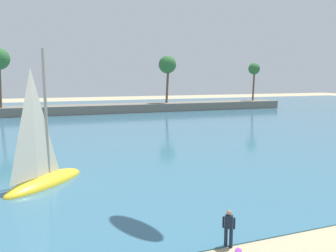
% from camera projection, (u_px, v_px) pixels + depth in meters
% --- Properties ---
extents(sea, '(220.00, 98.25, 0.06)m').
position_uv_depth(sea, '(74.00, 119.00, 59.07)').
color(sea, '#386B84').
rests_on(sea, ground).
extents(palm_headland, '(97.88, 6.30, 12.82)m').
position_uv_depth(palm_headland, '(63.00, 101.00, 66.67)').
color(palm_headland, slate).
rests_on(palm_headland, ground).
extents(person_at_waterline, '(0.47, 0.36, 1.67)m').
position_uv_depth(person_at_waterline, '(229.00, 227.00, 14.19)').
color(person_at_waterline, '#141E33').
rests_on(person_at_waterline, ground).
extents(sailboat_near_shore, '(6.15, 6.28, 9.81)m').
position_uv_depth(sailboat_near_shore, '(44.00, 172.00, 22.54)').
color(sailboat_near_shore, yellow).
rests_on(sailboat_near_shore, sea).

